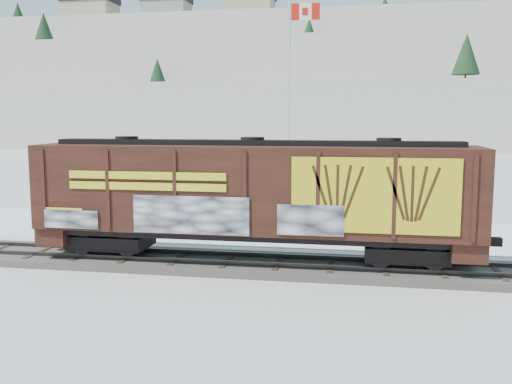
% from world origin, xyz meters
% --- Properties ---
extents(ground, '(500.00, 500.00, 0.00)m').
position_xyz_m(ground, '(0.00, 0.00, 0.00)').
color(ground, white).
rests_on(ground, ground).
extents(rail_track, '(50.00, 3.40, 0.43)m').
position_xyz_m(rail_track, '(0.00, 0.00, 0.15)').
color(rail_track, '#59544C').
rests_on(rail_track, ground).
extents(parking_strip, '(40.00, 8.00, 0.03)m').
position_xyz_m(parking_strip, '(0.00, 7.50, 0.01)').
color(parking_strip, white).
rests_on(parking_strip, ground).
extents(hillside, '(360.00, 110.00, 93.00)m').
position_xyz_m(hillside, '(-0.05, 139.79, 14.37)').
color(hillside, white).
rests_on(hillside, ground).
extents(hopper_railcar, '(16.83, 3.06, 4.54)m').
position_xyz_m(hopper_railcar, '(-1.04, -0.01, 2.95)').
color(hopper_railcar, black).
rests_on(hopper_railcar, rail_track).
extents(flagpole, '(2.30, 0.90, 12.90)m').
position_xyz_m(flagpole, '(-1.29, 14.42, 4.87)').
color(flagpole, silver).
rests_on(flagpole, ground).
extents(car_silver, '(4.89, 3.44, 1.55)m').
position_xyz_m(car_silver, '(-8.05, 5.66, 0.80)').
color(car_silver, '#B9BCC1').
rests_on(car_silver, parking_strip).
extents(car_white, '(5.26, 2.46, 1.67)m').
position_xyz_m(car_white, '(3.71, 8.26, 0.86)').
color(car_white, white).
rests_on(car_white, parking_strip).
extents(car_dark, '(5.42, 3.13, 1.48)m').
position_xyz_m(car_dark, '(5.39, 7.32, 0.77)').
color(car_dark, black).
rests_on(car_dark, parking_strip).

